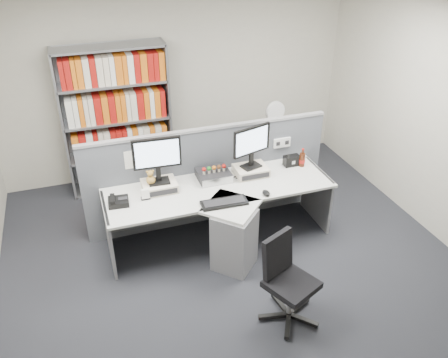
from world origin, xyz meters
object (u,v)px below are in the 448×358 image
object	(u,v)px
desk_phone	(118,201)
office_chair	(286,277)
keyboard	(224,203)
monitor_left	(157,157)
desk_calendar	(145,195)
filing_cabinet	(272,155)
desk	(226,217)
monitor_right	(252,144)
mouse	(266,193)
cola_bottle	(302,160)
desk_fan	(275,114)
shelving_unit	(117,122)
desktop_pc	(214,175)
speaker	(292,161)

from	to	relation	value
desk_phone	office_chair	size ratio (longest dim) A/B	0.26
keyboard	monitor_left	bearing A→B (deg)	139.51
desk_calendar	office_chair	bearing A→B (deg)	-52.87
monitor_left	filing_cabinet	size ratio (longest dim) A/B	0.77
desk	monitor_right	xyz separation A→B (m)	(0.45, 0.38, 0.67)
monitor_right	mouse	distance (m)	0.61
desk	cola_bottle	xyz separation A→B (m)	(1.11, 0.37, 0.35)
desk_calendar	filing_cabinet	distance (m)	2.38
keyboard	cola_bottle	bearing A→B (deg)	22.94
desk_fan	office_chair	size ratio (longest dim) A/B	0.54
desk_calendar	filing_cabinet	world-z (taller)	desk_calendar
desk	shelving_unit	size ratio (longest dim) A/B	1.30
desk_calendar	desk	bearing A→B (deg)	-16.61
desk	cola_bottle	distance (m)	1.23
desk	desk_phone	size ratio (longest dim) A/B	11.21
desk_fan	monitor_right	bearing A→B (deg)	-126.54
desk_fan	filing_cabinet	bearing A→B (deg)	90.00
desk	desk_phone	bearing A→B (deg)	168.19
monitor_right	mouse	world-z (taller)	monitor_right
monitor_right	desktop_pc	distance (m)	0.57
monitor_right	desk_phone	world-z (taller)	monitor_right
keyboard	mouse	xyz separation A→B (m)	(0.50, 0.03, 0.01)
filing_cabinet	desk_calendar	bearing A→B (deg)	-150.56
monitor_right	office_chair	world-z (taller)	monitor_right
monitor_left	keyboard	world-z (taller)	monitor_left
monitor_left	keyboard	bearing A→B (deg)	-40.49
keyboard	desk_calendar	size ratio (longest dim) A/B	4.32
filing_cabinet	desk	bearing A→B (deg)	-130.61
cola_bottle	desk_phone	bearing A→B (deg)	-176.53
mouse	office_chair	bearing A→B (deg)	-102.45
desktop_pc	keyboard	world-z (taller)	desktop_pc
monitor_left	desktop_pc	bearing A→B (deg)	3.11
monitor_right	filing_cabinet	distance (m)	1.48
shelving_unit	cola_bottle	bearing A→B (deg)	-36.23
desk_phone	desk_calendar	bearing A→B (deg)	2.45
shelving_unit	filing_cabinet	bearing A→B (deg)	-12.07
speaker	desk	bearing A→B (deg)	-156.68
speaker	desk_fan	xyz separation A→B (m)	(0.20, 0.97, 0.21)
desk_calendar	desk_fan	xyz separation A→B (m)	(2.04, 1.15, 0.23)
desktop_pc	monitor_right	bearing A→B (deg)	-4.48
desk_calendar	filing_cabinet	bearing A→B (deg)	29.44
cola_bottle	shelving_unit	world-z (taller)	shelving_unit
mouse	desk_calendar	size ratio (longest dim) A/B	1.05
speaker	desk_fan	bearing A→B (deg)	78.46
desk_calendar	speaker	bearing A→B (deg)	5.66
desktop_pc	office_chair	world-z (taller)	office_chair
desktop_pc	desk_calendar	size ratio (longest dim) A/B	3.15
desk_phone	keyboard	bearing A→B (deg)	-18.52
speaker	office_chair	xyz separation A→B (m)	(-0.79, -1.57, -0.31)
desk	speaker	world-z (taller)	speaker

